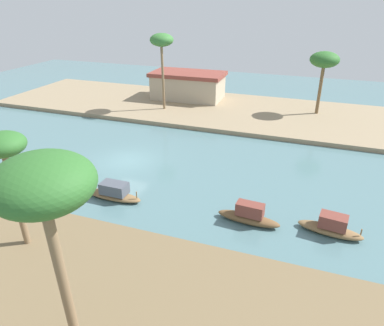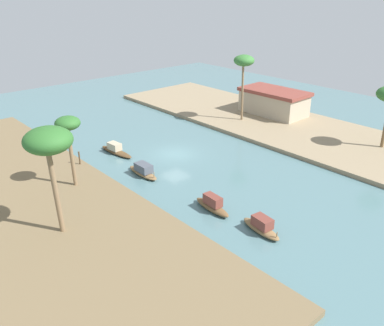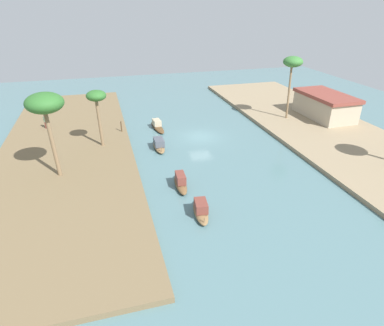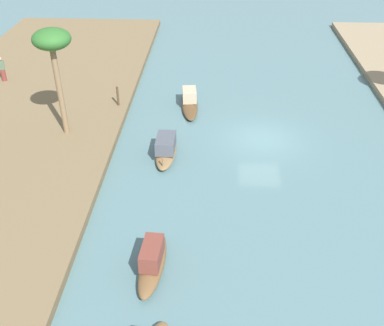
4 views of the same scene
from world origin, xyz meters
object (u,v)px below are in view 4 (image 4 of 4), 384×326
sampan_with_tall_canopy (166,148)px  palm_tree_left_near (52,45)px  person_on_near_bank (3,71)px  mooring_post (118,96)px  sampan_upstream_small (152,261)px  sampan_midstream (190,101)px

sampan_with_tall_canopy → palm_tree_left_near: palm_tree_left_near is taller
person_on_near_bank → mooring_post: bearing=137.7°
sampan_upstream_small → mooring_post: 14.56m
person_on_near_bank → sampan_midstream: bearing=148.7°
sampan_upstream_small → person_on_near_bank: bearing=-140.4°
person_on_near_bank → palm_tree_left_near: 10.74m
sampan_upstream_small → person_on_near_bank: person_on_near_bank is taller
sampan_midstream → sampan_upstream_small: sampan_upstream_small is taller
sampan_midstream → mooring_post: (0.95, -4.52, 0.68)m
sampan_upstream_small → sampan_with_tall_canopy: bearing=-174.2°
sampan_midstream → mooring_post: mooring_post is taller
mooring_post → palm_tree_left_near: size_ratio=0.21×
sampan_with_tall_canopy → sampan_midstream: (-6.21, 0.94, -0.07)m
mooring_post → palm_tree_left_near: palm_tree_left_near is taller
person_on_near_bank → sampan_with_tall_canopy: bearing=124.4°
sampan_with_tall_canopy → palm_tree_left_near: 8.04m
sampan_upstream_small → palm_tree_left_near: size_ratio=0.62×
person_on_near_bank → palm_tree_left_near: (7.33, 6.46, 4.45)m
person_on_near_bank → sampan_upstream_small: bearing=105.7°
palm_tree_left_near → person_on_near_bank: bearing=-138.6°
sampan_midstream → person_on_near_bank: bearing=-106.5°
palm_tree_left_near → sampan_upstream_small: bearing=31.3°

